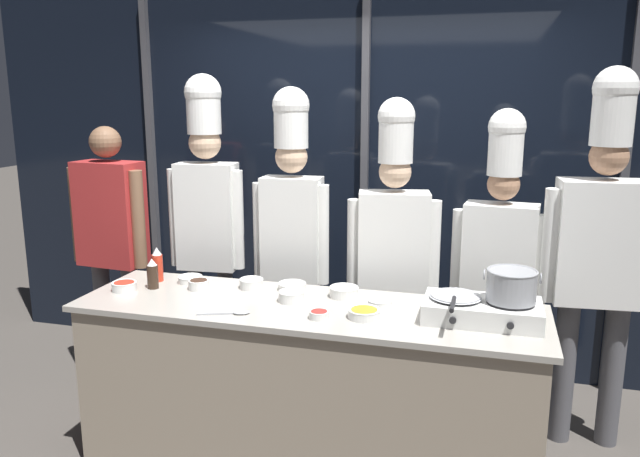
{
  "coord_description": "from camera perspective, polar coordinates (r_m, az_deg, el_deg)",
  "views": [
    {
      "loc": [
        0.87,
        -2.89,
        1.97
      ],
      "look_at": [
        0.0,
        0.25,
        1.27
      ],
      "focal_mm": 35.0,
      "sensor_mm": 36.0,
      "label": 1
    }
  ],
  "objects": [
    {
      "name": "squeeze_bottle_chili",
      "position": [
        3.7,
        -14.65,
        -3.26
      ],
      "size": [
        0.06,
        0.06,
        0.2
      ],
      "color": "red",
      "rests_on": "demo_counter"
    },
    {
      "name": "prep_bowl_ginger",
      "position": [
        3.17,
        5.49,
        -6.8
      ],
      "size": [
        0.12,
        0.12,
        0.05
      ],
      "color": "white",
      "rests_on": "demo_counter"
    },
    {
      "name": "window_wall_back",
      "position": [
        4.49,
        4.17,
        4.22
      ],
      "size": [
        5.94,
        0.09,
        2.7
      ],
      "color": "black",
      "rests_on": "ground_plane"
    },
    {
      "name": "prep_bowl_rice",
      "position": [
        3.65,
        -11.78,
        -4.51
      ],
      "size": [
        0.14,
        0.14,
        0.04
      ],
      "color": "white",
      "rests_on": "demo_counter"
    },
    {
      "name": "chef_line",
      "position": [
        3.67,
        6.72,
        -1.05
      ],
      "size": [
        0.53,
        0.29,
        1.95
      ],
      "rotation": [
        0.0,
        0.0,
        3.33
      ],
      "color": "#232326",
      "rests_on": "ground_plane"
    },
    {
      "name": "chef_apprentice",
      "position": [
        3.7,
        24.3,
        -0.9
      ],
      "size": [
        0.62,
        0.28,
        2.11
      ],
      "rotation": [
        0.0,
        0.0,
        3.23
      ],
      "color": "#4C4C51",
      "rests_on": "ground_plane"
    },
    {
      "name": "prep_bowl_garlic",
      "position": [
        3.25,
        -2.65,
        -6.14
      ],
      "size": [
        0.13,
        0.13,
        0.06
      ],
      "color": "white",
      "rests_on": "demo_counter"
    },
    {
      "name": "prep_bowl_soy_glaze",
      "position": [
        3.51,
        -11.03,
        -4.98
      ],
      "size": [
        0.12,
        0.12,
        0.05
      ],
      "color": "white",
      "rests_on": "demo_counter"
    },
    {
      "name": "stock_pot",
      "position": [
        3.04,
        17.11,
        -4.96
      ],
      "size": [
        0.26,
        0.23,
        0.15
      ],
      "color": "#93969B",
      "rests_on": "portable_stove"
    },
    {
      "name": "prep_bowl_onion",
      "position": [
        3.49,
        -6.29,
        -4.95
      ],
      "size": [
        0.13,
        0.13,
        0.06
      ],
      "color": "white",
      "rests_on": "demo_counter"
    },
    {
      "name": "prep_bowl_chicken",
      "position": [
        3.44,
        -2.56,
        -5.26
      ],
      "size": [
        0.15,
        0.15,
        0.04
      ],
      "color": "white",
      "rests_on": "demo_counter"
    },
    {
      "name": "chef_sous",
      "position": [
        3.81,
        -2.59,
        0.94
      ],
      "size": [
        0.48,
        0.22,
        2.01
      ],
      "rotation": [
        0.0,
        0.0,
        3.17
      ],
      "color": "#2D3856",
      "rests_on": "ground_plane"
    },
    {
      "name": "frying_pan",
      "position": [
        3.05,
        12.3,
        -5.74
      ],
      "size": [
        0.25,
        0.43,
        0.05
      ],
      "color": "#ADAFB5",
      "rests_on": "portable_stove"
    },
    {
      "name": "squeeze_bottle_soy",
      "position": [
        3.57,
        -15.06,
        -4.07
      ],
      "size": [
        0.06,
        0.06,
        0.17
      ],
      "color": "#332319",
      "rests_on": "demo_counter"
    },
    {
      "name": "prep_bowl_chili_flakes",
      "position": [
        3.59,
        -17.47,
        -5.0
      ],
      "size": [
        0.14,
        0.14,
        0.05
      ],
      "color": "white",
      "rests_on": "demo_counter"
    },
    {
      "name": "prep_bowl_bell_pepper",
      "position": [
        3.02,
        -0.09,
        -7.83
      ],
      "size": [
        0.1,
        0.1,
        0.04
      ],
      "color": "white",
      "rests_on": "demo_counter"
    },
    {
      "name": "prep_bowl_bean_sprouts",
      "position": [
        3.32,
        2.21,
        -5.73
      ],
      "size": [
        0.15,
        0.15,
        0.06
      ],
      "color": "white",
      "rests_on": "demo_counter"
    },
    {
      "name": "chef_pastry",
      "position": [
        3.7,
        16.06,
        -2.06
      ],
      "size": [
        0.53,
        0.25,
        1.9
      ],
      "rotation": [
        0.0,
        0.0,
        3.04
      ],
      "color": "#2D3856",
      "rests_on": "ground_plane"
    },
    {
      "name": "serving_spoon_slotted",
      "position": [
        3.11,
        -7.83,
        -7.63
      ],
      "size": [
        0.25,
        0.12,
        0.02
      ],
      "color": "#B2B5BA",
      "rests_on": "demo_counter"
    },
    {
      "name": "chef_head",
      "position": [
        4.08,
        -10.28,
        2.16
      ],
      "size": [
        0.5,
        0.23,
        2.09
      ],
      "rotation": [
        0.0,
        0.0,
        3.23
      ],
      "color": "#4C4C51",
      "rests_on": "ground_plane"
    },
    {
      "name": "person_guest",
      "position": [
        4.36,
        -18.53,
        -0.27
      ],
      "size": [
        0.57,
        0.26,
        1.77
      ],
      "rotation": [
        0.0,
        0.0,
        3.05
      ],
      "color": "#4C4C51",
      "rests_on": "ground_plane"
    },
    {
      "name": "demo_counter",
      "position": [
        3.38,
        -1.17,
        -14.39
      ],
      "size": [
        2.39,
        0.69,
        0.92
      ],
      "color": "gray",
      "rests_on": "ground_plane"
    },
    {
      "name": "portable_stove",
      "position": [
        3.08,
        14.6,
        -7.24
      ],
      "size": [
        0.55,
        0.32,
        0.11
      ],
      "color": "silver",
      "rests_on": "demo_counter"
    },
    {
      "name": "prep_bowl_carrots",
      "position": [
        3.03,
        4.05,
        -7.69
      ],
      "size": [
        0.16,
        0.16,
        0.05
      ],
      "color": "white",
      "rests_on": "demo_counter"
    }
  ]
}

